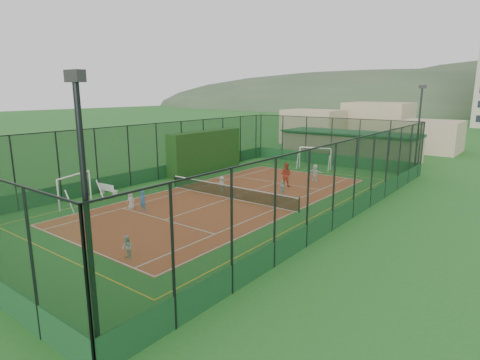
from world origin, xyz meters
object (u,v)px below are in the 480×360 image
object	(u,v)px
floodlight_se	(88,230)
coach	(286,175)
futsal_goal_far	(315,158)
child_near_right	(127,247)
white_bench	(108,189)
child_far_right	(282,190)
child_far_back	(315,173)
futsal_goal_near	(75,190)
child_near_mid	(143,201)
child_near_left	(131,201)
child_far_left	(222,184)
clubhouse	(350,146)
floodlight_ne	(418,132)

from	to	relation	value
floodlight_se	coach	size ratio (longest dim) A/B	4.21
futsal_goal_far	child_near_right	bearing A→B (deg)	-96.13
white_bench	child_far_right	world-z (taller)	child_far_right
child_far_right	child_far_back	xyz separation A→B (m)	(-0.75, 6.63, 0.08)
floodlight_se	futsal_goal_near	world-z (taller)	floodlight_se
white_bench	child_far_back	distance (m)	17.19
child_near_mid	coach	bearing A→B (deg)	63.59
white_bench	child_near_mid	distance (m)	5.43
child_near_left	coach	distance (m)	12.86
white_bench	child_far_left	distance (m)	8.62
futsal_goal_far	floodlight_se	bearing A→B (deg)	-87.52
clubhouse	child_far_right	distance (m)	19.97
clubhouse	floodlight_se	bearing A→B (deg)	-77.44
futsal_goal_near	child_near_left	size ratio (longest dim) A/B	2.80
floodlight_se	futsal_goal_near	bearing A→B (deg)	151.31
floodlight_se	child_far_back	xyz separation A→B (m)	(-6.26, 25.52, -3.36)
clubhouse	coach	bearing A→B (deg)	-85.52
child_near_mid	child_far_back	world-z (taller)	child_far_back
floodlight_se	child_far_left	distance (m)	20.89
white_bench	child_far_right	xyz separation A→B (m)	(10.90, 7.24, 0.21)
floodlight_ne	white_bench	world-z (taller)	floodlight_ne
child_near_left	child_far_back	xyz separation A→B (m)	(5.85, 15.08, 0.17)
floodlight_ne	child_far_back	size ratio (longest dim) A/B	5.47
child_near_mid	child_near_right	distance (m)	7.72
child_near_mid	coach	distance (m)	12.36
floodlight_se	futsal_goal_far	distance (m)	32.37
child_near_right	child_far_back	xyz separation A→B (m)	(-0.68, 20.33, 0.18)
coach	floodlight_se	bearing A→B (deg)	100.21
white_bench	child_far_left	xyz separation A→B (m)	(6.04, 6.15, 0.15)
floodlight_se	child_near_left	bearing A→B (deg)	139.23
futsal_goal_near	child_near_right	xyz separation A→B (m)	(10.40, -3.55, -0.48)
clubhouse	futsal_goal_far	size ratio (longest dim) A/B	4.63
child_near_left	child_near_right	bearing A→B (deg)	-53.32
floodlight_se	futsal_goal_far	bearing A→B (deg)	106.33
futsal_goal_near	child_far_left	world-z (taller)	futsal_goal_near
white_bench	coach	size ratio (longest dim) A/B	0.85
floodlight_se	futsal_goal_near	xyz separation A→B (m)	(-15.97, 8.74, -3.07)
child_near_left	child_near_right	distance (m)	8.38
floodlight_se	child_far_back	world-z (taller)	floodlight_se
clubhouse	child_near_left	distance (m)	28.39
child_near_right	child_far_right	size ratio (longest dim) A/B	0.85
child_far_back	child_near_left	bearing A→B (deg)	75.33
white_bench	child_far_right	distance (m)	13.09
floodlight_se	child_near_right	bearing A→B (deg)	137.04
white_bench	futsal_goal_near	size ratio (longest dim) A/B	0.51
futsal_goal_far	child_far_back	distance (m)	6.09
child_far_left	clubhouse	bearing A→B (deg)	-91.75
floodlight_ne	child_far_right	distance (m)	15.71
child_near_left	child_far_right	size ratio (longest dim) A/B	0.88
floodlight_se	child_far_left	bearing A→B (deg)	120.20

